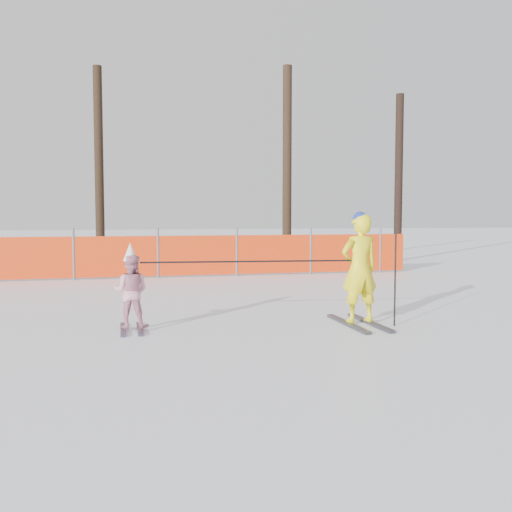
% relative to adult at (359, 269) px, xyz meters
% --- Properties ---
extents(ground, '(120.00, 120.00, 0.00)m').
position_rel_adult_xyz_m(ground, '(-1.50, -0.49, -0.79)').
color(ground, white).
rests_on(ground, ground).
extents(adult, '(0.59, 1.39, 1.60)m').
position_rel_adult_xyz_m(adult, '(0.00, 0.00, 0.00)').
color(adult, black).
rests_on(adult, ground).
extents(child, '(0.57, 0.90, 1.18)m').
position_rel_adult_xyz_m(child, '(-3.15, 0.35, -0.26)').
color(child, black).
rests_on(child, ground).
extents(ski_poles, '(3.49, 0.56, 1.29)m').
position_rel_adult_xyz_m(ski_poles, '(-0.95, 0.06, 0.04)').
color(ski_poles, black).
rests_on(ski_poles, ground).
extents(safety_fence, '(14.71, 0.06, 1.25)m').
position_rel_adult_xyz_m(safety_fence, '(-3.03, 6.86, -0.24)').
color(safety_fence, '#595960').
rests_on(safety_fence, ground).
extents(tree_trunks, '(10.17, 0.63, 6.35)m').
position_rel_adult_xyz_m(tree_trunks, '(1.38, 10.54, 2.24)').
color(tree_trunks, black).
rests_on(tree_trunks, ground).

